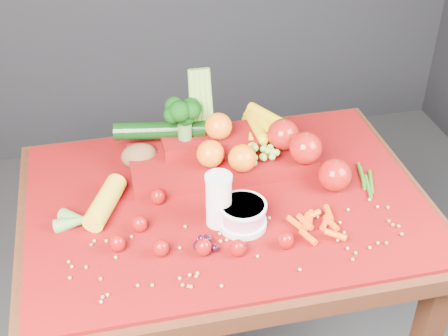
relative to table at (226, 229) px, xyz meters
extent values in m
cube|color=black|center=(0.00, 0.00, 0.07)|extent=(1.10, 0.80, 0.05)
cube|color=black|center=(-0.48, 0.33, -0.31)|extent=(0.06, 0.06, 0.70)
cube|color=black|center=(0.48, 0.33, -0.31)|extent=(0.06, 0.06, 0.70)
cube|color=#6C030B|center=(0.00, 0.00, 0.10)|extent=(1.05, 0.75, 0.01)
cylinder|color=silver|center=(-0.04, -0.09, 0.18)|extent=(0.06, 0.06, 0.15)
cylinder|color=silver|center=(-0.04, -0.09, 0.25)|extent=(0.07, 0.07, 0.01)
cylinder|color=silver|center=(0.02, -0.12, 0.12)|extent=(0.12, 0.12, 0.02)
cylinder|color=#CA838F|center=(0.02, -0.12, 0.15)|extent=(0.11, 0.11, 0.05)
cylinder|color=silver|center=(0.02, -0.12, 0.17)|extent=(0.12, 0.12, 0.01)
ellipsoid|color=maroon|center=(-0.24, -0.08, 0.13)|extent=(0.04, 0.04, 0.05)
cone|color=#0E4F16|center=(-0.24, -0.08, 0.15)|extent=(0.03, 0.03, 0.01)
ellipsoid|color=maroon|center=(-0.30, -0.14, 0.13)|extent=(0.04, 0.04, 0.05)
cone|color=#0E4F16|center=(-0.30, -0.14, 0.15)|extent=(0.03, 0.03, 0.01)
ellipsoid|color=maroon|center=(-0.20, -0.18, 0.13)|extent=(0.04, 0.04, 0.05)
cone|color=#0E4F16|center=(-0.20, -0.18, 0.15)|extent=(0.03, 0.03, 0.01)
ellipsoid|color=maroon|center=(-0.10, -0.20, 0.13)|extent=(0.04, 0.04, 0.05)
cone|color=#0E4F16|center=(-0.10, -0.20, 0.15)|extent=(0.03, 0.03, 0.01)
ellipsoid|color=maroon|center=(-0.02, -0.22, 0.13)|extent=(0.04, 0.04, 0.05)
cone|color=#0E4F16|center=(-0.02, -0.22, 0.15)|extent=(0.03, 0.03, 0.01)
ellipsoid|color=maroon|center=(0.10, -0.22, 0.13)|extent=(0.04, 0.04, 0.05)
cone|color=#0E4F16|center=(0.10, -0.22, 0.15)|extent=(0.03, 0.03, 0.01)
ellipsoid|color=maroon|center=(-0.18, 0.02, 0.13)|extent=(0.04, 0.04, 0.05)
cone|color=#0E4F16|center=(-0.18, 0.02, 0.15)|extent=(0.03, 0.03, 0.01)
ellipsoid|color=maroon|center=(-0.34, -0.02, 0.13)|extent=(0.04, 0.04, 0.05)
cone|color=#0E4F16|center=(-0.34, -0.02, 0.15)|extent=(0.03, 0.03, 0.01)
cylinder|color=yellow|center=(-0.32, 0.02, 0.13)|extent=(0.13, 0.19, 0.06)
ellipsoid|color=brown|center=(-0.21, 0.20, 0.14)|extent=(0.11, 0.08, 0.07)
cube|color=#6C030B|center=(0.02, 0.15, 0.13)|extent=(0.52, 0.22, 0.04)
cube|color=#6C030B|center=(0.00, 0.20, 0.17)|extent=(0.28, 0.12, 0.03)
sphere|color=maroon|center=(0.24, 0.06, 0.20)|extent=(0.09, 0.09, 0.09)
sphere|color=maroon|center=(0.30, -0.02, 0.15)|extent=(0.09, 0.09, 0.09)
sphere|color=maroon|center=(0.20, 0.14, 0.20)|extent=(0.09, 0.09, 0.09)
sphere|color=#CE3D04|center=(-0.02, 0.10, 0.19)|extent=(0.08, 0.08, 0.08)
sphere|color=#CE3D04|center=(0.06, 0.06, 0.19)|extent=(0.08, 0.08, 0.08)
sphere|color=#CE3D04|center=(0.02, 0.18, 0.23)|extent=(0.08, 0.08, 0.08)
cylinder|color=#C7AA01|center=(0.12, 0.22, 0.17)|extent=(0.06, 0.15, 0.04)
cylinder|color=#C7AA01|center=(0.14, 0.22, 0.18)|extent=(0.04, 0.15, 0.04)
cylinder|color=#C7AA01|center=(0.16, 0.22, 0.20)|extent=(0.07, 0.15, 0.04)
cylinder|color=#C7AA01|center=(0.18, 0.22, 0.21)|extent=(0.10, 0.15, 0.04)
cylinder|color=#3F662D|center=(-0.07, 0.20, 0.21)|extent=(0.04, 0.04, 0.04)
cylinder|color=olive|center=(-0.04, 0.24, 0.26)|extent=(0.03, 0.06, 0.22)
cylinder|color=olive|center=(-0.03, 0.24, 0.26)|extent=(0.02, 0.06, 0.22)
cylinder|color=olive|center=(-0.01, 0.24, 0.26)|extent=(0.02, 0.06, 0.22)
cylinder|color=olive|center=(0.01, 0.24, 0.26)|extent=(0.03, 0.06, 0.22)
cylinder|color=black|center=(-0.14, 0.24, 0.20)|extent=(0.27, 0.10, 0.05)
camera|label=1|loc=(-0.29, -1.29, 1.15)|focal=50.00mm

